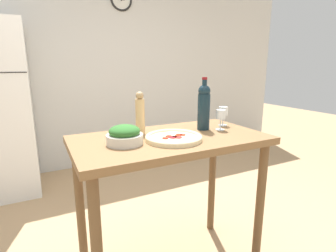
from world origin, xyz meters
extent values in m
cube|color=silver|center=(0.00, 2.29, 1.30)|extent=(6.40, 0.06, 2.60)
cylinder|color=silver|center=(0.43, 2.25, 2.24)|extent=(0.26, 0.01, 0.26)
cube|color=white|center=(-1.07, 1.88, 0.92)|extent=(0.60, 0.71, 1.84)
cube|color=brown|center=(0.00, 0.00, 0.94)|extent=(1.18, 0.65, 0.04)
cylinder|color=brown|center=(0.53, -0.26, 0.46)|extent=(0.06, 0.06, 0.91)
cylinder|color=brown|center=(-0.53, 0.26, 0.46)|extent=(0.06, 0.06, 0.91)
cylinder|color=brown|center=(0.53, 0.26, 0.46)|extent=(0.06, 0.06, 0.91)
cylinder|color=#142833|center=(0.29, 0.06, 1.08)|extent=(0.08, 0.08, 0.24)
sphere|color=#142833|center=(0.29, 0.06, 1.22)|extent=(0.08, 0.08, 0.08)
cylinder|color=#142833|center=(0.29, 0.06, 1.26)|extent=(0.03, 0.03, 0.07)
cylinder|color=maroon|center=(0.29, 0.06, 1.30)|extent=(0.04, 0.04, 0.02)
cylinder|color=silver|center=(0.38, 0.00, 0.96)|extent=(0.06, 0.06, 0.00)
cylinder|color=silver|center=(0.38, 0.00, 1.00)|extent=(0.01, 0.01, 0.07)
cylinder|color=white|center=(0.38, 0.00, 1.07)|extent=(0.07, 0.07, 0.06)
cylinder|color=maroon|center=(0.38, 0.00, 1.05)|extent=(0.06, 0.06, 0.02)
cylinder|color=silver|center=(0.48, 0.10, 0.96)|extent=(0.06, 0.06, 0.00)
cylinder|color=silver|center=(0.48, 0.10, 1.00)|extent=(0.01, 0.01, 0.07)
cylinder|color=white|center=(0.48, 0.10, 1.07)|extent=(0.07, 0.07, 0.06)
cylinder|color=maroon|center=(0.48, 0.10, 1.04)|extent=(0.06, 0.06, 0.01)
cylinder|color=tan|center=(-0.14, 0.15, 1.07)|extent=(0.06, 0.06, 0.22)
sphere|color=tan|center=(-0.14, 0.15, 1.20)|extent=(0.05, 0.05, 0.05)
cylinder|color=silver|center=(-0.30, -0.03, 0.99)|extent=(0.20, 0.20, 0.06)
ellipsoid|color=#2D6628|center=(-0.30, -0.03, 1.03)|extent=(0.17, 0.17, 0.07)
cylinder|color=beige|center=(-0.02, -0.08, 0.97)|extent=(0.33, 0.33, 0.02)
torus|color=beige|center=(-0.02, -0.08, 0.98)|extent=(0.33, 0.33, 0.02)
cylinder|color=red|center=(-0.04, -0.06, 0.98)|extent=(0.04, 0.04, 0.01)
cylinder|color=red|center=(-0.02, -0.08, 0.98)|extent=(0.03, 0.03, 0.01)
cylinder|color=red|center=(0.05, -0.06, 0.98)|extent=(0.03, 0.03, 0.01)
cylinder|color=red|center=(0.01, -0.07, 0.98)|extent=(0.03, 0.03, 0.01)
cylinder|color=red|center=(0.00, -0.10, 0.98)|extent=(0.04, 0.04, 0.01)
cylinder|color=red|center=(0.03, -0.05, 0.98)|extent=(0.04, 0.04, 0.01)
cylinder|color=red|center=(-0.07, -0.08, 0.98)|extent=(0.04, 0.04, 0.01)
cylinder|color=red|center=(-0.03, -0.09, 0.98)|extent=(0.04, 0.04, 0.01)
camera|label=1|loc=(-0.72, -1.39, 1.38)|focal=28.00mm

